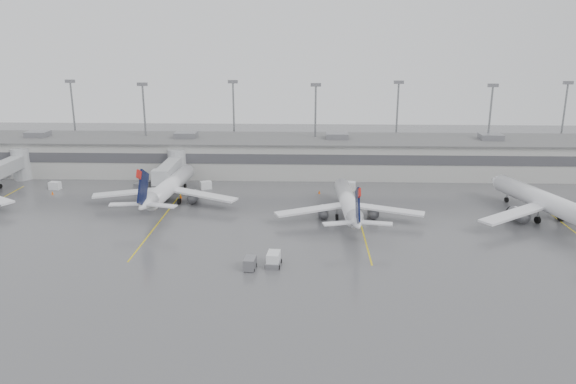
{
  "coord_description": "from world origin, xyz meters",
  "views": [
    {
      "loc": [
        8.13,
        -69.78,
        31.89
      ],
      "look_at": [
        4.88,
        24.0,
        5.0
      ],
      "focal_mm": 35.0,
      "sensor_mm": 36.0,
      "label": 1
    }
  ],
  "objects_px": {
    "jet_mid_left": "(168,187)",
    "jet_far_right": "(549,203)",
    "baggage_tug": "(273,261)",
    "jet_mid_right": "(349,203)"
  },
  "relations": [
    {
      "from": "jet_mid_left",
      "to": "jet_far_right",
      "type": "distance_m",
      "value": 69.05
    },
    {
      "from": "jet_mid_right",
      "to": "jet_mid_left",
      "type": "bearing_deg",
      "value": 163.7
    },
    {
      "from": "jet_mid_left",
      "to": "baggage_tug",
      "type": "height_order",
      "value": "jet_mid_left"
    },
    {
      "from": "jet_mid_right",
      "to": "jet_far_right",
      "type": "xyz_separation_m",
      "value": [
        34.6,
        -0.08,
        0.47
      ]
    },
    {
      "from": "jet_far_right",
      "to": "jet_mid_right",
      "type": "bearing_deg",
      "value": 164.06
    },
    {
      "from": "baggage_tug",
      "to": "jet_mid_left",
      "type": "bearing_deg",
      "value": 131.76
    },
    {
      "from": "jet_mid_right",
      "to": "baggage_tug",
      "type": "xyz_separation_m",
      "value": [
        -11.95,
        -21.13,
        -2.15
      ]
    },
    {
      "from": "jet_far_right",
      "to": "jet_mid_left",
      "type": "bearing_deg",
      "value": 157.16
    },
    {
      "from": "jet_mid_left",
      "to": "jet_far_right",
      "type": "xyz_separation_m",
      "value": [
        68.53,
        -8.45,
        0.23
      ]
    },
    {
      "from": "jet_mid_left",
      "to": "baggage_tug",
      "type": "bearing_deg",
      "value": -48.92
    }
  ]
}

